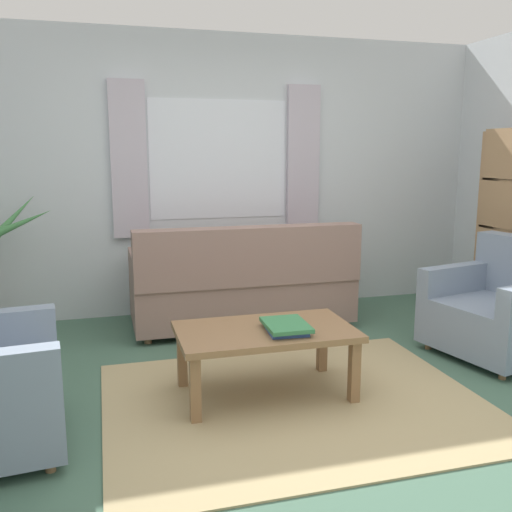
% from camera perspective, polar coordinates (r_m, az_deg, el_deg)
% --- Properties ---
extents(ground_plane, '(6.24, 6.24, 0.00)m').
position_cam_1_polar(ground_plane, '(3.59, 3.92, -14.63)').
color(ground_plane, '#476B56').
extents(wall_back, '(5.32, 0.12, 2.60)m').
position_cam_1_polar(wall_back, '(5.44, -3.91, 8.16)').
color(wall_back, silver).
rests_on(wall_back, ground_plane).
extents(window_with_curtains, '(1.98, 0.07, 1.40)m').
position_cam_1_polar(window_with_curtains, '(5.35, -3.74, 9.73)').
color(window_with_curtains, white).
extents(area_rug, '(2.29, 1.83, 0.01)m').
position_cam_1_polar(area_rug, '(3.59, 3.92, -14.54)').
color(area_rug, tan).
rests_on(area_rug, ground_plane).
extents(couch, '(1.90, 0.82, 0.92)m').
position_cam_1_polar(couch, '(4.93, -1.34, -3.04)').
color(couch, gray).
rests_on(couch, ground_plane).
extents(armchair_right, '(0.99, 1.00, 0.88)m').
position_cam_1_polar(armchair_right, '(4.65, 23.63, -4.96)').
color(armchair_right, gray).
rests_on(armchair_right, ground_plane).
extents(coffee_table, '(1.10, 0.64, 0.44)m').
position_cam_1_polar(coffee_table, '(3.55, 0.96, -8.23)').
color(coffee_table, olive).
rests_on(coffee_table, ground_plane).
extents(book_stack_on_table, '(0.26, 0.34, 0.05)m').
position_cam_1_polar(book_stack_on_table, '(3.47, 3.09, -7.19)').
color(book_stack_on_table, '#335199').
rests_on(book_stack_on_table, coffee_table).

